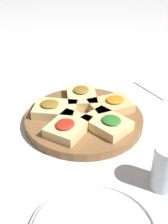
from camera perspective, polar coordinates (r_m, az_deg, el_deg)
ground_plane at (r=0.88m, az=-0.00°, el=-2.04°), size 3.00×3.00×0.00m
serving_board at (r=0.88m, az=-0.00°, el=-1.39°), size 0.33×0.33×0.02m
focaccia_slice_0 at (r=0.89m, az=4.91°, el=1.21°), size 0.12×0.14×0.04m
focaccia_slice_1 at (r=0.93m, az=-0.45°, el=2.83°), size 0.14×0.14×0.04m
focaccia_slice_2 at (r=0.88m, az=-5.37°, el=0.52°), size 0.14×0.14×0.04m
focaccia_slice_3 at (r=0.80m, az=-2.92°, el=-2.71°), size 0.11×0.13×0.04m
focaccia_slice_4 at (r=0.81m, az=4.14°, el=-2.14°), size 0.12×0.09×0.04m
water_glass at (r=0.69m, az=14.87°, el=-9.76°), size 0.06×0.06×0.11m
napkin_stack at (r=1.10m, az=14.13°, el=4.72°), size 0.18×0.16×0.01m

